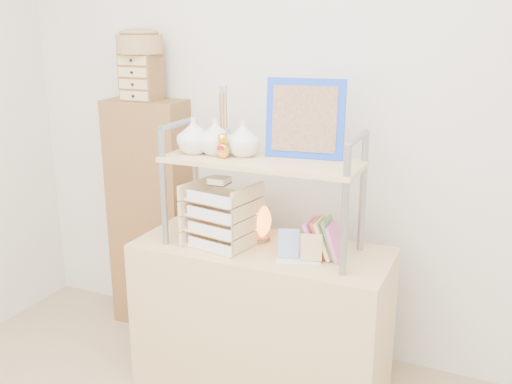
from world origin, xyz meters
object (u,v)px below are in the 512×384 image
Objects in this scene: cabinet at (151,215)px; letter_tray at (220,218)px; desk at (261,319)px; salt_lamp at (259,222)px.

letter_tray is at bearing -34.94° from cabinet.
desk is at bearing 16.52° from letter_tray.
letter_tray is at bearing -137.85° from salt_lamp.
cabinet is at bearing 156.97° from desk.
letter_tray reaches higher than salt_lamp.
cabinet is 7.30× the size of salt_lamp.
desk is 0.99m from cabinet.
cabinet is 4.09× the size of letter_tray.
letter_tray is at bearing -163.48° from desk.
letter_tray is 1.79× the size of salt_lamp.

